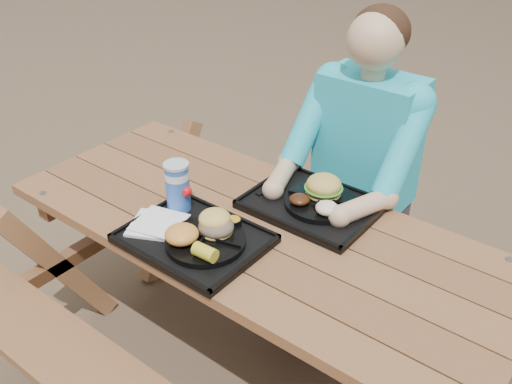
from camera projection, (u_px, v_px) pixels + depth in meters
The scene contains 18 objects.
ground at pixel (256, 373), 2.35m from camera, with size 60.00×60.00×0.00m, color #999999.
picnic_table at pixel (256, 305), 2.16m from camera, with size 1.80×1.49×0.75m, color #999999, non-canonical shape.
tray_near at pixel (194, 239), 1.87m from camera, with size 0.45×0.35×0.02m, color black.
tray_far at pixel (312, 205), 2.04m from camera, with size 0.45×0.35×0.02m, color black.
plate_near at pixel (206, 241), 1.82m from camera, with size 0.26×0.26×0.02m, color black.
plate_far at pixel (321, 202), 2.02m from camera, with size 0.26×0.26×0.02m, color black.
napkin_stack at pixel (155, 224), 1.91m from camera, with size 0.16×0.16×0.02m, color white.
soda_cup at pixel (178, 188), 1.96m from camera, with size 0.08×0.08×0.17m, color #1648AA.
condiment_bbq at pixel (220, 218), 1.93m from camera, with size 0.05×0.05×0.03m, color black.
condiment_mustard at pixel (233, 223), 1.90m from camera, with size 0.06×0.06×0.03m, color gold.
sandwich at pixel (216, 218), 1.82m from camera, with size 0.11×0.11×0.11m, color #F2C055, non-canonical shape.
mac_cheese at pixel (182, 234), 1.79m from camera, with size 0.11×0.11×0.05m, color gold.
corn_cob at pixel (205, 252), 1.72m from camera, with size 0.08×0.08×0.04m, color yellow, non-canonical shape.
cutlery_far at pixel (277, 187), 2.12m from camera, with size 0.03×0.15×0.01m, color black.
burger at pixel (324, 180), 2.02m from camera, with size 0.13×0.13×0.11m, color gold, non-canonical shape.
baked_beans at pixel (300, 199), 1.99m from camera, with size 0.07×0.07×0.03m, color #421E0D.
potato_salad at pixel (327, 208), 1.93m from camera, with size 0.08×0.08×0.04m, color white.
diner at pixel (360, 191), 2.36m from camera, with size 0.48×0.84×1.28m, color #1BC3C1, non-canonical shape.
Camera 1 is at (0.99, -1.27, 1.88)m, focal length 40.00 mm.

